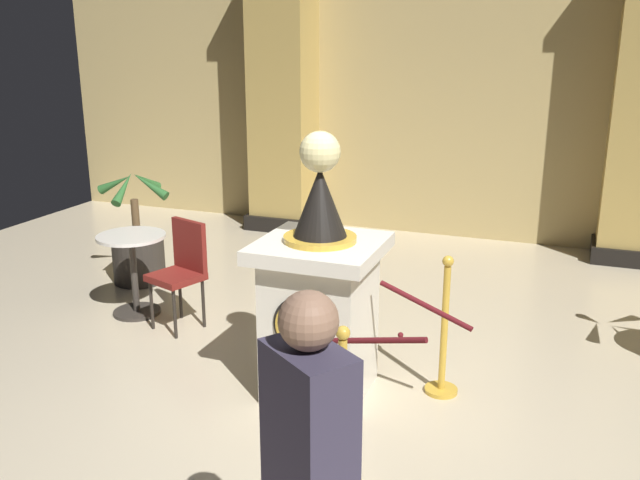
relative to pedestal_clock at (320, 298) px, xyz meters
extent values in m
plane|color=beige|center=(0.06, -0.27, -0.73)|extent=(11.36, 11.36, 0.00)
cube|color=tan|center=(0.06, 4.56, 1.17)|extent=(11.36, 0.16, 3.79)
cube|color=silver|center=(0.00, 0.00, -0.21)|extent=(0.68, 0.68, 1.04)
cube|color=silver|center=(0.00, 0.00, 0.36)|extent=(0.84, 0.84, 0.10)
cylinder|color=gold|center=(0.00, -0.35, -0.08)|extent=(0.37, 0.03, 0.37)
cylinder|color=black|center=(0.00, -0.34, -0.08)|extent=(0.41, 0.01, 0.41)
cylinder|color=gold|center=(0.00, 0.00, 0.43)|extent=(0.51, 0.51, 0.04)
cone|color=black|center=(0.00, 0.00, 0.70)|extent=(0.37, 0.37, 0.48)
cylinder|color=gold|center=(0.00, 0.00, 0.93)|extent=(0.03, 0.03, 0.07)
sphere|color=beige|center=(0.00, 0.00, 1.03)|extent=(0.28, 0.28, 0.28)
cylinder|color=gold|center=(0.52, -1.01, -0.27)|extent=(0.05, 0.05, 0.92)
sphere|color=gold|center=(0.52, -1.01, 0.23)|extent=(0.08, 0.08, 0.08)
cylinder|color=gold|center=(0.84, 0.29, -0.71)|extent=(0.24, 0.24, 0.03)
cylinder|color=gold|center=(0.84, 0.29, -0.25)|extent=(0.05, 0.05, 0.97)
sphere|color=gold|center=(0.84, 0.29, 0.28)|extent=(0.08, 0.08, 0.08)
cylinder|color=#591419|center=(0.60, -0.68, 0.06)|extent=(0.67, 0.20, 0.21)
cylinder|color=#591419|center=(0.76, -0.03, 0.06)|extent=(0.67, 0.20, 0.21)
sphere|color=#591419|center=(0.68, -0.36, -0.03)|extent=(0.04, 0.04, 0.04)
cube|color=black|center=(-2.09, 4.21, -0.63)|extent=(0.88, 0.88, 0.20)
cube|color=tan|center=(-2.09, 4.21, 1.09)|extent=(0.77, 0.77, 3.64)
cube|color=black|center=(2.22, 4.21, -0.63)|extent=(0.72, 0.72, 0.20)
cylinder|color=#2D2823|center=(-2.64, 1.54, -0.48)|extent=(0.54, 0.54, 0.50)
cylinder|color=brown|center=(-2.64, 1.54, -0.03)|extent=(0.08, 0.08, 0.40)
cone|color=#2D662D|center=(-2.43, 1.54, 0.33)|extent=(0.41, 0.11, 0.29)
cone|color=#2D662D|center=(-2.62, 1.75, 0.33)|extent=(0.13, 0.41, 0.29)
cone|color=#2D662D|center=(-2.84, 1.53, 0.33)|extent=(0.42, 0.12, 0.26)
cone|color=#2D662D|center=(-2.60, 1.34, 0.33)|extent=(0.15, 0.39, 0.34)
cube|color=#383347|center=(0.77, -2.15, 0.38)|extent=(0.42, 0.39, 0.61)
sphere|color=#997056|center=(0.77, -2.15, 0.80)|extent=(0.22, 0.22, 0.22)
cylinder|color=#332D28|center=(-2.14, 0.77, -0.71)|extent=(0.44, 0.44, 0.03)
cylinder|color=#332D28|center=(-2.14, 0.77, -0.35)|extent=(0.06, 0.06, 0.75)
cylinder|color=silver|center=(-2.14, 0.77, 0.03)|extent=(0.63, 0.63, 0.03)
cylinder|color=black|center=(-1.79, 0.52, -0.50)|extent=(0.03, 0.03, 0.45)
cylinder|color=black|center=(-1.49, 0.42, -0.50)|extent=(0.03, 0.03, 0.45)
cylinder|color=black|center=(-1.68, 0.82, -0.50)|extent=(0.03, 0.03, 0.45)
cylinder|color=black|center=(-1.38, 0.72, -0.50)|extent=(0.03, 0.03, 0.45)
cube|color=maroon|center=(-1.59, 0.62, -0.25)|extent=(0.51, 0.51, 0.06)
cube|color=maroon|center=(-1.53, 0.78, 0.01)|extent=(0.39, 0.18, 0.45)
camera|label=1|loc=(1.60, -4.21, 1.74)|focal=38.36mm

